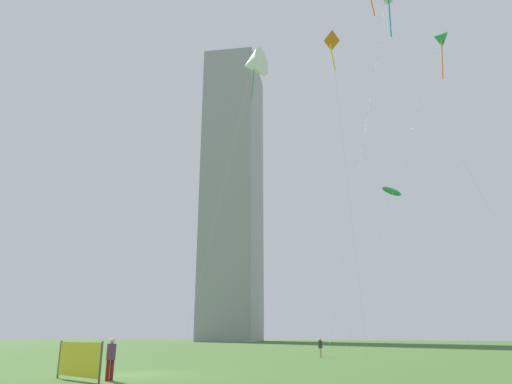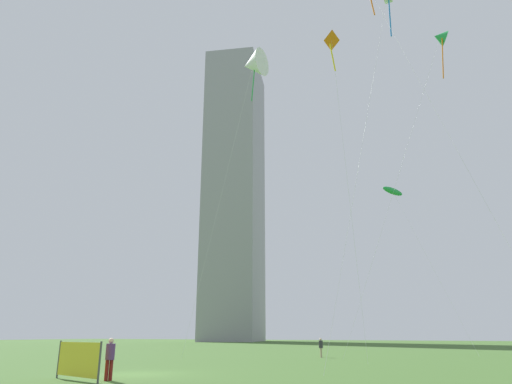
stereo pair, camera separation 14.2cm
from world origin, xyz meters
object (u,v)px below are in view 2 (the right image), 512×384
Objects in this scene: person_standing_1 at (110,356)px; distant_highrise_0 at (235,193)px; person_standing_2 at (321,346)px; kite_flying_4 at (440,38)px; event_banner at (78,359)px; kite_flying_3 at (332,49)px; kite_flying_2 at (393,191)px; kite_flying_1 at (253,64)px.

distant_highrise_0 is at bearing 60.20° from person_standing_1.
person_standing_2 is at bearing 30.31° from person_standing_1.
kite_flying_4 is 0.34× the size of distant_highrise_0.
kite_flying_3 is at bearing 58.63° from event_banner.
kite_flying_4 is (7.23, -11.62, 10.63)m from kite_flying_2.
kite_flying_1 is at bearing 111.71° from person_standing_2.
kite_flying_1 reaches higher than kite_flying_3.
distant_highrise_0 is (-49.16, 101.19, 41.42)m from person_standing_1.
kite_flying_1 is 1.21× the size of kite_flying_3.
kite_flying_4 reaches higher than person_standing_2.
kite_flying_3 reaches higher than kite_flying_2.
kite_flying_3 is at bearing 6.29° from person_standing_1.
person_standing_1 is at bearing 148.88° from person_standing_2.
person_standing_2 is at bearing 116.54° from kite_flying_3.
distant_highrise_0 is (-55.88, 65.13, 24.98)m from kite_flying_2.
person_standing_2 is at bearing 48.85° from kite_flying_1.
kite_flying_2 reaches higher than person_standing_2.
kite_flying_1 is 11.94m from kite_flying_3.
person_standing_2 is 0.05× the size of kite_flying_4.
kite_flying_2 is at bearing -49.07° from person_standing_2.
kite_flying_4 is 39.93m from event_banner.
kite_flying_3 reaches higher than person_standing_2.
distant_highrise_0 is (-63.10, 76.75, 14.35)m from kite_flying_4.
kite_flying_4 is at bearing 58.54° from event_banner.
event_banner is (-8.17, -13.40, -21.09)m from kite_flying_3.
kite_flying_4 is at bearing -67.07° from distant_highrise_0.
person_standing_1 is 0.06× the size of kite_flying_4.
distant_highrise_0 is at bearing 129.43° from kite_flying_4.
kite_flying_3 is at bearing -74.09° from distant_highrise_0.
kite_flying_3 is (0.15, -23.13, 4.50)m from kite_flying_2.
kite_flying_4 is at bearing 4.58° from person_standing_1.
kite_flying_4 is 8.44× the size of event_banner.
kite_flying_4 is (13.94, 24.44, 27.07)m from person_standing_1.
event_banner is (-1.30, -0.48, -0.15)m from person_standing_1.
kite_flying_2 is at bearing 121.88° from kite_flying_4.
kite_flying_2 is (9.19, 17.34, -9.14)m from kite_flying_1.
person_standing_2 is 0.07× the size of kite_flying_3.
distant_highrise_0 is at bearing 122.41° from kite_flying_3.
person_standing_1 reaches higher than person_standing_2.
kite_flying_4 reaches higher than kite_flying_1.
event_banner is at bearing 145.87° from person_standing_2.
person_standing_2 is (1.63, 23.41, -0.09)m from person_standing_1.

